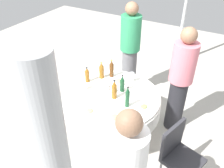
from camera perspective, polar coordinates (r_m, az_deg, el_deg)
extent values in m
plane|color=#B7B2A8|center=(3.80, 0.00, -11.62)|extent=(10.00, 10.00, 0.00)
cylinder|color=white|center=(3.32, 0.00, -2.95)|extent=(1.34, 1.34, 0.04)
cylinder|color=white|center=(3.40, 0.00, -4.70)|extent=(1.37, 1.37, 0.22)
cylinder|color=slate|center=(3.63, 0.00, -8.99)|extent=(0.14, 0.14, 0.48)
cylinder|color=slate|center=(3.79, 0.00, -11.46)|extent=(0.56, 0.56, 0.03)
cylinder|color=#593314|center=(3.65, -0.11, 3.23)|extent=(0.06, 0.06, 0.21)
cone|color=#593314|center=(3.58, -0.11, 5.12)|extent=(0.06, 0.06, 0.07)
cylinder|color=gold|center=(3.56, -0.11, 5.70)|extent=(0.03, 0.03, 0.01)
cylinder|color=#8C5619|center=(3.63, -2.52, 2.80)|extent=(0.07, 0.07, 0.19)
cone|color=#8C5619|center=(3.56, -2.57, 4.57)|extent=(0.06, 0.06, 0.07)
cylinder|color=gold|center=(3.54, -2.58, 5.13)|extent=(0.03, 0.03, 0.01)
cylinder|color=#8C5619|center=(3.56, -5.94, 1.82)|extent=(0.06, 0.06, 0.18)
cone|color=#8C5619|center=(3.50, -6.05, 3.41)|extent=(0.06, 0.06, 0.05)
cylinder|color=black|center=(3.48, -6.08, 3.87)|extent=(0.02, 0.02, 0.01)
cylinder|color=#194728|center=(3.34, 2.45, -0.41)|extent=(0.07, 0.07, 0.17)
cone|color=#194728|center=(3.27, 2.50, 1.39)|extent=(0.06, 0.06, 0.08)
cylinder|color=black|center=(3.25, 2.52, 2.05)|extent=(0.03, 0.03, 0.01)
cylinder|color=#194728|center=(3.06, 3.70, -3.68)|extent=(0.06, 0.06, 0.22)
cone|color=#194728|center=(2.97, 3.80, -1.44)|extent=(0.05, 0.05, 0.07)
cylinder|color=black|center=(2.94, 3.83, -0.78)|extent=(0.02, 0.02, 0.01)
cylinder|color=#8C5619|center=(3.20, 0.55, -1.87)|extent=(0.07, 0.07, 0.20)
cone|color=#8C5619|center=(3.12, 0.56, 0.15)|extent=(0.06, 0.06, 0.07)
cylinder|color=black|center=(3.10, 0.57, 0.82)|extent=(0.03, 0.03, 0.01)
cylinder|color=white|center=(3.60, 4.66, 0.63)|extent=(0.06, 0.06, 0.00)
cylinder|color=white|center=(3.57, 4.69, 1.16)|extent=(0.01, 0.01, 0.08)
cylinder|color=white|center=(3.53, 4.74, 2.15)|extent=(0.07, 0.07, 0.07)
cylinder|color=white|center=(3.43, -6.89, -1.41)|extent=(0.06, 0.06, 0.00)
cylinder|color=white|center=(3.40, -6.93, -0.87)|extent=(0.01, 0.01, 0.08)
cylinder|color=white|center=(3.36, -7.02, 0.16)|extent=(0.07, 0.07, 0.07)
cylinder|color=maroon|center=(3.37, -6.99, -0.12)|extent=(0.06, 0.06, 0.03)
cylinder|color=white|center=(3.33, -0.95, -2.36)|extent=(0.06, 0.06, 0.00)
cylinder|color=white|center=(3.30, -0.95, -1.78)|extent=(0.01, 0.01, 0.08)
cylinder|color=white|center=(3.26, -0.97, -0.68)|extent=(0.07, 0.07, 0.08)
cylinder|color=white|center=(2.93, 0.65, -8.19)|extent=(0.26, 0.26, 0.02)
ellipsoid|color=tan|center=(2.92, 0.65, -7.93)|extent=(0.12, 0.10, 0.02)
cylinder|color=white|center=(3.04, -5.42, -6.64)|extent=(0.22, 0.22, 0.02)
ellipsoid|color=tan|center=(3.02, -5.43, -6.38)|extent=(0.10, 0.09, 0.02)
cylinder|color=white|center=(3.11, 7.62, -5.58)|extent=(0.21, 0.21, 0.02)
ellipsoid|color=#8C9E59|center=(3.10, 7.65, -5.33)|extent=(0.09, 0.08, 0.02)
cylinder|color=white|center=(3.57, 1.59, 0.58)|extent=(0.23, 0.23, 0.02)
ellipsoid|color=tan|center=(3.56, 1.59, 0.82)|extent=(0.10, 0.09, 0.02)
cube|color=silver|center=(3.51, -3.66, -0.22)|extent=(0.03, 0.18, 0.00)
cube|color=white|center=(3.41, 7.36, -1.46)|extent=(0.18, 0.18, 0.02)
cylinder|color=#26262B|center=(3.76, 14.99, -4.68)|extent=(0.26, 0.26, 0.87)
cylinder|color=#D8727F|center=(3.37, 16.79, 4.91)|extent=(0.34, 0.34, 0.57)
sphere|color=#8C664C|center=(3.20, 17.95, 11.03)|extent=(0.22, 0.22, 0.22)
cylinder|color=white|center=(2.06, 3.68, -16.96)|extent=(0.34, 0.34, 0.55)
sphere|color=#8C664C|center=(1.78, 4.13, -9.23)|extent=(0.21, 0.21, 0.21)
cylinder|color=slate|center=(4.37, 4.07, 2.88)|extent=(0.26, 0.26, 0.91)
cylinder|color=#2D8C59|center=(4.03, 4.51, 12.04)|extent=(0.34, 0.34, 0.59)
sphere|color=#8C664C|center=(3.89, 4.79, 17.54)|extent=(0.22, 0.22, 0.22)
cube|color=#2D2D33|center=(3.00, 16.60, -17.12)|extent=(0.50, 0.50, 0.04)
cube|color=#2D2D33|center=(2.90, 14.26, -12.69)|extent=(0.39, 0.15, 0.42)
cylinder|color=gray|center=(3.33, 15.02, -16.46)|extent=(0.03, 0.03, 0.43)
cylinder|color=#B2B5B7|center=(5.28, 17.22, 17.48)|extent=(0.07, 0.07, 2.65)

